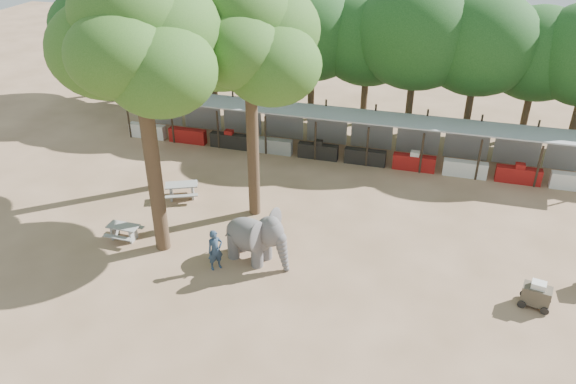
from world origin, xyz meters
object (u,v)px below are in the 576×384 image
(yard_tree_back, at_px, (248,39))
(handler, at_px, (215,250))
(picnic_table_near, at_px, (124,230))
(elephant, at_px, (257,236))
(yard_tree_center, at_px, (136,42))
(picnic_table_far, at_px, (182,189))
(yard_tree_left, at_px, (135,33))
(cart_front, at_px, (536,294))

(yard_tree_back, distance_m, handler, 9.10)
(handler, height_order, picnic_table_near, handler)
(elephant, distance_m, handler, 1.84)
(yard_tree_center, xyz_separation_m, picnic_table_far, (-0.96, 4.13, -8.67))
(yard_tree_left, xyz_separation_m, yard_tree_center, (3.00, -5.00, 1.01))
(yard_tree_left, distance_m, elephant, 11.40)
(yard_tree_center, distance_m, handler, 8.87)
(elephant, bearing_deg, yard_tree_center, -163.76)
(yard_tree_center, xyz_separation_m, handler, (3.04, -0.99, -8.28))
(yard_tree_back, bearing_deg, picnic_table_near, -140.22)
(handler, bearing_deg, yard_tree_back, 44.34)
(elephant, bearing_deg, yard_tree_left, 162.28)
(handler, relative_size, picnic_table_near, 1.28)
(elephant, bearing_deg, picnic_table_far, 158.96)
(yard_tree_back, distance_m, cart_front, 15.62)
(picnic_table_far, relative_size, cart_front, 1.62)
(handler, distance_m, picnic_table_near, 5.03)
(yard_tree_center, relative_size, cart_front, 9.31)
(yard_tree_left, xyz_separation_m, cart_front, (18.86, -4.87, -7.64))
(elephant, distance_m, picnic_table_far, 6.87)
(elephant, height_order, picnic_table_far, elephant)
(elephant, xyz_separation_m, cart_front, (11.33, 0.08, -0.66))
(yard_tree_center, height_order, cart_front, yard_tree_center)
(yard_tree_left, height_order, picnic_table_near, yard_tree_left)
(elephant, distance_m, cart_front, 11.35)
(yard_tree_back, relative_size, elephant, 3.46)
(yard_tree_left, distance_m, handler, 11.19)
(cart_front, bearing_deg, yard_tree_back, 175.11)
(yard_tree_center, bearing_deg, handler, -18.04)
(elephant, relative_size, picnic_table_near, 2.26)
(handler, relative_size, picnic_table_far, 0.88)
(yard_tree_center, relative_size, yard_tree_back, 1.06)
(picnic_table_near, relative_size, cart_front, 1.12)
(elephant, relative_size, cart_front, 2.54)
(yard_tree_center, relative_size, elephant, 3.67)
(yard_tree_left, height_order, cart_front, yard_tree_left)
(yard_tree_back, bearing_deg, elephant, -68.93)
(elephant, bearing_deg, picnic_table_near, -163.29)
(yard_tree_center, relative_size, handler, 6.49)
(cart_front, bearing_deg, yard_tree_left, 177.38)
(picnic_table_near, bearing_deg, yard_tree_left, 103.21)
(yard_tree_left, bearing_deg, cart_front, -14.48)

